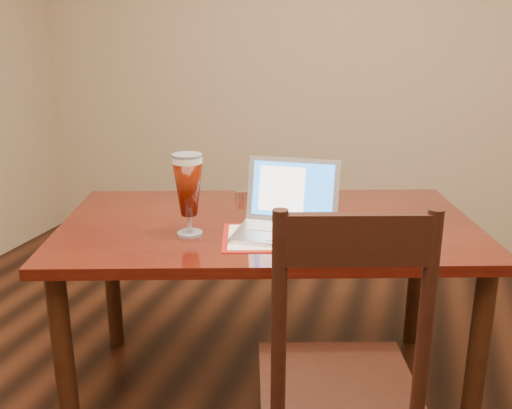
% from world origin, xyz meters
% --- Properties ---
extents(dining_table, '(1.85, 1.38, 1.08)m').
position_xyz_m(dining_table, '(-0.06, 0.73, 0.69)').
color(dining_table, '#481309').
rests_on(dining_table, ground).
extents(dining_chair, '(0.58, 0.56, 1.10)m').
position_xyz_m(dining_chair, '(0.34, 0.10, 0.51)').
color(dining_chair, black).
rests_on(dining_chair, ground).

